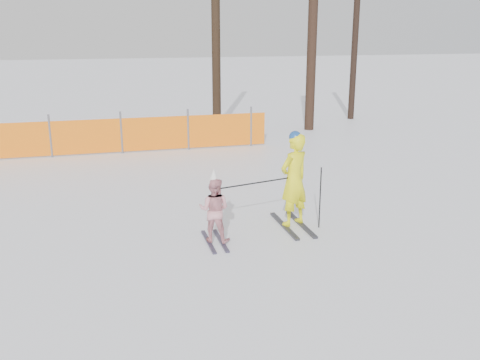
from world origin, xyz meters
name	(u,v)px	position (x,y,z in m)	size (l,w,h in m)	color
ground	(247,242)	(0.00, 0.00, 0.00)	(120.00, 120.00, 0.00)	white
adult	(294,180)	(1.05, 0.56, 0.91)	(0.75, 1.44, 1.83)	black
child	(214,209)	(-0.55, 0.17, 0.60)	(0.69, 1.05, 1.32)	black
ski_poles	(286,190)	(0.82, 0.36, 0.79)	(1.94, 0.36, 1.17)	black
safety_fence	(21,140)	(-4.55, 7.62, 0.56)	(14.47, 0.06, 1.25)	#595960
tree_trunks	(284,47)	(4.33, 10.61, 2.94)	(6.10, 2.12, 6.57)	black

